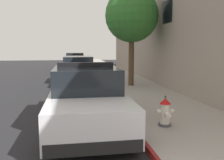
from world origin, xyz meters
The scene contains 8 objects.
ground_plane centered at (-4.49, 10.00, -0.10)m, with size 32.18×60.00×0.20m, color #232326.
sidewalk_pavement centered at (1.51, 10.00, 0.07)m, with size 3.02×60.00×0.14m, color #9E9991.
curb_painted_edge centered at (-0.04, 10.00, 0.07)m, with size 0.08×60.00×0.14m, color maroon.
police_cruiser centered at (-1.15, 4.96, 0.74)m, with size 1.94×4.84×1.68m.
parked_car_silver_ahead centered at (-1.17, 12.99, 0.74)m, with size 1.94×4.84×1.56m.
parked_car_dark_far centered at (-1.24, 23.08, 0.74)m, with size 1.94×4.84×1.56m.
fire_hydrant centered at (0.75, 4.05, 0.49)m, with size 0.44×0.40×0.76m.
street_tree centered at (1.49, 10.65, 3.64)m, with size 2.68×2.68×4.87m.
Camera 1 is at (-1.49, -1.54, 2.07)m, focal length 39.11 mm.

